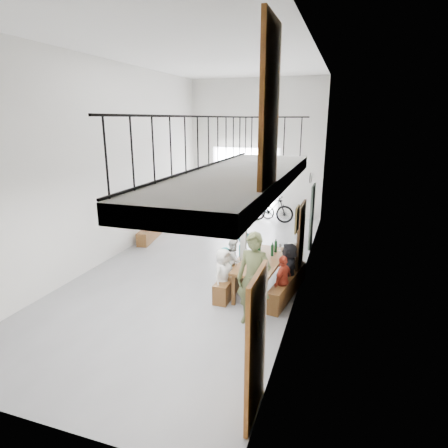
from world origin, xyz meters
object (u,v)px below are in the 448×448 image
(tasting_table, at_px, (262,263))
(bench_inner, at_px, (233,279))
(host_standing, at_px, (254,280))
(bicycle_near, at_px, (255,207))
(oak_barrel, at_px, (191,212))
(serving_counter, at_px, (226,204))
(side_bench, at_px, (149,234))

(tasting_table, height_order, bench_inner, tasting_table)
(host_standing, distance_m, bicycle_near, 8.34)
(oak_barrel, bearing_deg, serving_counter, 57.45)
(side_bench, xyz_separation_m, oak_barrel, (0.37, 2.63, 0.18))
(oak_barrel, height_order, host_standing, host_standing)
(oak_barrel, height_order, serving_counter, serving_counter)
(side_bench, bearing_deg, oak_barrel, 81.90)
(oak_barrel, bearing_deg, bench_inner, -57.48)
(tasting_table, xyz_separation_m, bicycle_near, (-1.78, 6.61, -0.26))
(oak_barrel, bearing_deg, bicycle_near, 31.39)
(tasting_table, xyz_separation_m, serving_counter, (-3.07, 6.77, -0.27))
(side_bench, xyz_separation_m, serving_counter, (1.36, 4.18, 0.22))
(bench_inner, relative_size, side_bench, 1.26)
(serving_counter, distance_m, bicycle_near, 1.30)
(bench_inner, bearing_deg, host_standing, -57.80)
(bench_inner, distance_m, oak_barrel, 6.28)
(side_bench, bearing_deg, tasting_table, -30.32)
(bicycle_near, bearing_deg, host_standing, -158.45)
(tasting_table, distance_m, bench_inner, 0.84)
(tasting_table, distance_m, side_bench, 5.16)
(host_standing, bearing_deg, side_bench, 143.76)
(oak_barrel, height_order, bicycle_near, bicycle_near)
(bicycle_near, bearing_deg, bench_inner, -162.66)
(tasting_table, bearing_deg, oak_barrel, 132.29)
(side_bench, xyz_separation_m, host_standing, (4.60, -4.08, 0.73))
(side_bench, bearing_deg, serving_counter, 71.94)
(bench_inner, distance_m, host_standing, 1.79)
(oak_barrel, distance_m, serving_counter, 1.84)
(tasting_table, height_order, oak_barrel, oak_barrel)
(bicycle_near, bearing_deg, tasting_table, -156.89)
(oak_barrel, relative_size, host_standing, 0.43)
(bench_inner, bearing_deg, bicycle_near, 100.38)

